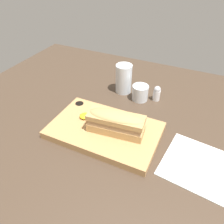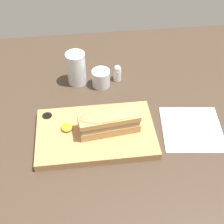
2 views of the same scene
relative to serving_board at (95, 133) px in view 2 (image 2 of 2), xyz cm
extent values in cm
cube|color=#423326|center=(9.22, -0.82, -2.28)|extent=(151.74, 123.84, 2.00)
cube|color=tan|center=(0.09, -0.05, 0.00)|extent=(36.44, 22.72, 2.56)
cylinder|color=black|center=(-14.95, 8.13, 0.70)|extent=(3.18, 3.18, 1.28)
cube|color=tan|center=(4.23, -0.09, 2.71)|extent=(18.84, 8.51, 2.87)
cube|color=#9E7A56|center=(4.23, -0.09, 5.07)|extent=(18.09, 8.17, 1.87)
cube|color=tan|center=(4.23, -0.09, 6.87)|extent=(18.84, 8.51, 1.72)
ellipsoid|color=tan|center=(4.23, -0.09, 7.58)|extent=(18.47, 8.34, 2.58)
ellipsoid|color=gold|center=(-8.63, 1.64, 1.99)|extent=(3.57, 3.57, 1.43)
cylinder|color=silver|center=(-4.58, 27.38, 4.89)|extent=(6.88, 6.88, 12.35)
cylinder|color=silver|center=(-4.58, 27.38, 1.69)|extent=(6.05, 6.05, 5.56)
cylinder|color=silver|center=(4.03, 24.48, 1.88)|extent=(6.56, 6.56, 6.32)
cylinder|color=#5B141E|center=(4.03, 24.48, 1.18)|extent=(5.91, 5.91, 4.53)
cube|color=white|center=(30.73, -0.73, -1.08)|extent=(20.94, 21.39, 0.40)
cylinder|color=white|center=(10.31, 26.92, 0.99)|extent=(2.88, 2.88, 4.54)
sphere|color=#B7B7BC|center=(10.31, 26.92, 3.76)|extent=(2.73, 2.73, 2.73)
camera|label=1|loc=(25.66, -48.45, 50.45)|focal=35.00mm
camera|label=2|loc=(-2.34, -63.81, 73.18)|focal=50.00mm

